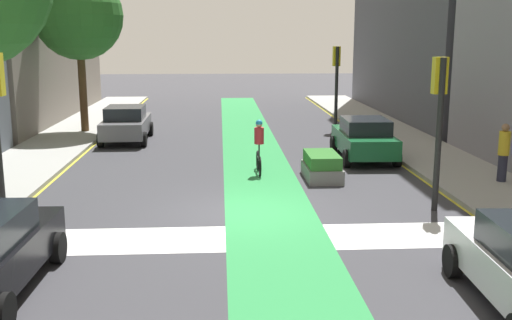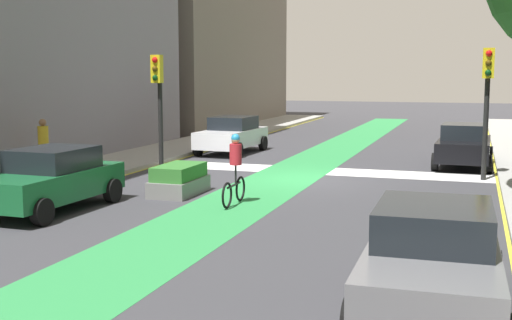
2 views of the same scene
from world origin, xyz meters
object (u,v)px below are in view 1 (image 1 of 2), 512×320
Objects in this scene: street_tree_far at (79,16)px; cyclist_in_lane at (259,146)px; traffic_signal_far_right at (336,72)px; car_green_right_far at (364,138)px; median_planter at (322,167)px; traffic_signal_near_right at (439,104)px; car_grey_left_far at (126,123)px; pedestrian_sidewalk_right_a at (504,152)px.

cyclist_in_lane is at bearing -49.06° from street_tree_far.
traffic_signal_far_right is 0.96× the size of car_green_right_far.
car_green_right_far is 0.57× the size of street_tree_far.
car_green_right_far is 2.29× the size of cyclist_in_lane.
cyclist_in_lane is 0.25× the size of street_tree_far.
street_tree_far is at bearing 134.91° from median_planter.
cyclist_in_lane is at bearing 134.50° from traffic_signal_near_right.
traffic_signal_near_right is at bearing -87.49° from car_green_right_far.
traffic_signal_near_right is 0.96× the size of car_grey_left_far.
car_green_right_far and car_grey_left_far have the same top height.
median_planter is (-2.41, -10.28, -2.47)m from traffic_signal_far_right.
pedestrian_sidewalk_right_a reaches higher than car_grey_left_far.
traffic_signal_far_right is 0.55× the size of street_tree_far.
traffic_signal_near_right reaches higher than median_planter.
cyclist_in_lane is 7.72m from pedestrian_sidewalk_right_a.
traffic_signal_far_right is at bearing 76.82° from median_planter.
traffic_signal_near_right is 2.24× the size of pedestrian_sidewalk_right_a.
cyclist_in_lane is (-4.41, 4.49, -1.87)m from traffic_signal_near_right.
car_green_right_far is 5.46m from pedestrian_sidewalk_right_a.
traffic_signal_near_right is 0.95× the size of car_green_right_far.
traffic_signal_near_right is 6.57m from cyclist_in_lane.
traffic_signal_far_right is (-0.00, 13.92, 0.03)m from traffic_signal_near_right.
traffic_signal_near_right is 18.28m from street_tree_far.
median_planter is at bearing -45.09° from street_tree_far.
traffic_signal_far_right is 7.51m from car_green_right_far.
cyclist_in_lane is at bearing -115.07° from traffic_signal_far_right.
street_tree_far reaches higher than car_green_right_far.
street_tree_far is at bearing -177.60° from traffic_signal_far_right.
cyclist_in_lane is 2.25m from median_planter.
cyclist_in_lane is at bearing -51.06° from car_grey_left_far.
street_tree_far reaches higher than median_planter.
pedestrian_sidewalk_right_a is (3.02, -11.55, -1.80)m from traffic_signal_far_right.
car_green_right_far is 2.35× the size of pedestrian_sidewalk_right_a.
car_grey_left_far is 10.63m from median_planter.
traffic_signal_far_right is 10.42m from car_grey_left_far.
pedestrian_sidewalk_right_a is 19.27m from street_tree_far.
car_green_right_far is 2.10× the size of median_planter.
traffic_signal_near_right is 1.99× the size of median_planter.
cyclist_in_lane reaches higher than car_grey_left_far.
car_grey_left_far is at bearing 145.44° from pedestrian_sidewalk_right_a.
median_planter is at bearing -103.18° from traffic_signal_far_right.
traffic_signal_far_right reaches higher than median_planter.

